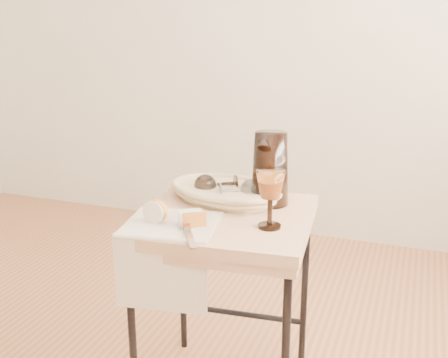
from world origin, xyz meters
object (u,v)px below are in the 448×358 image
at_px(tea_towel, 171,224).
at_px(bread_basket, 226,193).
at_px(goblet_lying_b, 238,190).
at_px(pitcher, 270,168).
at_px(side_table, 226,308).
at_px(table_knife, 188,231).
at_px(apple_half, 157,210).
at_px(goblet_lying_a, 218,184).
at_px(wine_goblet, 270,199).

relative_size(tea_towel, bread_basket, 0.76).
height_order(tea_towel, goblet_lying_b, goblet_lying_b).
bearing_deg(pitcher, goblet_lying_b, -162.09).
relative_size(bread_basket, goblet_lying_b, 2.94).
height_order(side_table, goblet_lying_b, goblet_lying_b).
bearing_deg(bread_basket, table_knife, -77.42).
height_order(side_table, tea_towel, tea_towel).
distance_m(tea_towel, pitcher, 0.38).
distance_m(tea_towel, apple_half, 0.06).
bearing_deg(goblet_lying_b, bread_basket, 131.28).
xyz_separation_m(bread_basket, pitcher, (0.15, 0.02, 0.09)).
xyz_separation_m(bread_basket, table_knife, (0.01, -0.33, -0.01)).
height_order(tea_towel, goblet_lying_a, goblet_lying_a).
xyz_separation_m(side_table, tea_towel, (-0.12, -0.14, 0.34)).
xyz_separation_m(tea_towel, wine_goblet, (0.28, 0.08, 0.08)).
bearing_deg(pitcher, side_table, -132.50).
xyz_separation_m(side_table, bread_basket, (-0.05, 0.12, 0.36)).
height_order(bread_basket, pitcher, pitcher).
relative_size(bread_basket, table_knife, 1.73).
relative_size(tea_towel, apple_half, 3.61).
bearing_deg(tea_towel, apple_half, 172.36).
bearing_deg(bread_basket, pitcher, 20.46).
bearing_deg(table_knife, bread_basket, 150.13).
height_order(tea_towel, bread_basket, bread_basket).
height_order(goblet_lying_a, table_knife, goblet_lying_a).
xyz_separation_m(tea_towel, bread_basket, (0.08, 0.26, 0.02)).
bearing_deg(bread_basket, goblet_lying_a, 164.79).
xyz_separation_m(pitcher, apple_half, (-0.27, -0.29, -0.08)).
height_order(bread_basket, goblet_lying_b, goblet_lying_b).
height_order(tea_towel, pitcher, pitcher).
bearing_deg(wine_goblet, bread_basket, 138.04).
bearing_deg(wine_goblet, side_table, 158.01).
xyz_separation_m(bread_basket, apple_half, (-0.12, -0.26, 0.01)).
bearing_deg(table_knife, apple_half, -146.27).
distance_m(goblet_lying_a, apple_half, 0.29).
bearing_deg(wine_goblet, apple_half, -166.22).
distance_m(pitcher, apple_half, 0.40).
bearing_deg(goblet_lying_b, table_knife, -125.44).
xyz_separation_m(tea_towel, pitcher, (0.22, 0.29, 0.12)).
xyz_separation_m(side_table, pitcher, (0.10, 0.14, 0.45)).
relative_size(tea_towel, table_knife, 1.32).
bearing_deg(pitcher, table_knife, -119.25).
xyz_separation_m(goblet_lying_b, apple_half, (-0.18, -0.24, -0.01)).
bearing_deg(bread_basket, apple_half, -103.65).
height_order(goblet_lying_b, pitcher, pitcher).
distance_m(bread_basket, pitcher, 0.18).
bearing_deg(apple_half, goblet_lying_b, 57.30).
height_order(goblet_lying_b, table_knife, goblet_lying_b).
relative_size(goblet_lying_a, apple_half, 1.62).
bearing_deg(side_table, apple_half, -139.49).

